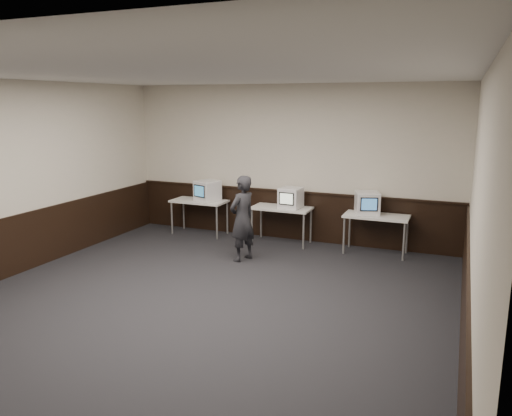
{
  "coord_description": "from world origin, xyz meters",
  "views": [
    {
      "loc": [
        3.32,
        -5.72,
        2.85
      ],
      "look_at": [
        0.27,
        1.6,
        1.15
      ],
      "focal_mm": 35.0,
      "sensor_mm": 36.0,
      "label": 1
    }
  ],
  "objects_px": {
    "desk_left": "(199,203)",
    "emac_center": "(291,198)",
    "emac_right": "(367,203)",
    "desk_center": "(282,211)",
    "emac_left": "(207,191)",
    "person": "(242,218)",
    "desk_right": "(376,219)"
  },
  "relations": [
    {
      "from": "emac_center",
      "to": "emac_right",
      "type": "relative_size",
      "value": 0.83
    },
    {
      "from": "desk_right",
      "to": "emac_right",
      "type": "relative_size",
      "value": 2.11
    },
    {
      "from": "desk_left",
      "to": "desk_center",
      "type": "distance_m",
      "value": 1.9
    },
    {
      "from": "emac_center",
      "to": "emac_right",
      "type": "bearing_deg",
      "value": 4.99
    },
    {
      "from": "desk_left",
      "to": "person",
      "type": "bearing_deg",
      "value": -39.44
    },
    {
      "from": "emac_left",
      "to": "emac_right",
      "type": "relative_size",
      "value": 1.02
    },
    {
      "from": "desk_right",
      "to": "person",
      "type": "distance_m",
      "value": 2.55
    },
    {
      "from": "person",
      "to": "desk_left",
      "type": "bearing_deg",
      "value": -109.19
    },
    {
      "from": "desk_center",
      "to": "emac_left",
      "type": "xyz_separation_m",
      "value": [
        -1.7,
        0.02,
        0.29
      ]
    },
    {
      "from": "desk_right",
      "to": "emac_right",
      "type": "bearing_deg",
      "value": 174.4
    },
    {
      "from": "desk_left",
      "to": "emac_center",
      "type": "xyz_separation_m",
      "value": [
        2.09,
        -0.01,
        0.28
      ]
    },
    {
      "from": "desk_left",
      "to": "emac_left",
      "type": "xyz_separation_m",
      "value": [
        0.2,
        0.02,
        0.29
      ]
    },
    {
      "from": "emac_left",
      "to": "emac_center",
      "type": "relative_size",
      "value": 1.23
    },
    {
      "from": "emac_left",
      "to": "person",
      "type": "relative_size",
      "value": 0.37
    },
    {
      "from": "emac_left",
      "to": "person",
      "type": "xyz_separation_m",
      "value": [
        1.43,
        -1.36,
        -0.19
      ]
    },
    {
      "from": "emac_right",
      "to": "person",
      "type": "bearing_deg",
      "value": -164.51
    },
    {
      "from": "desk_center",
      "to": "emac_left",
      "type": "distance_m",
      "value": 1.73
    },
    {
      "from": "desk_left",
      "to": "emac_left",
      "type": "bearing_deg",
      "value": 5.42
    },
    {
      "from": "desk_left",
      "to": "emac_left",
      "type": "distance_m",
      "value": 0.35
    },
    {
      "from": "emac_left",
      "to": "desk_center",
      "type": "bearing_deg",
      "value": 18.77
    },
    {
      "from": "emac_left",
      "to": "emac_center",
      "type": "height_order",
      "value": "emac_left"
    },
    {
      "from": "emac_left",
      "to": "emac_right",
      "type": "distance_m",
      "value": 3.42
    },
    {
      "from": "emac_right",
      "to": "person",
      "type": "xyz_separation_m",
      "value": [
        -1.98,
        -1.36,
        -0.18
      ]
    },
    {
      "from": "emac_left",
      "to": "person",
      "type": "height_order",
      "value": "person"
    },
    {
      "from": "desk_center",
      "to": "person",
      "type": "height_order",
      "value": "person"
    },
    {
      "from": "desk_center",
      "to": "person",
      "type": "xyz_separation_m",
      "value": [
        -0.27,
        -1.34,
        0.1
      ]
    },
    {
      "from": "emac_right",
      "to": "desk_right",
      "type": "bearing_deg",
      "value": -24.54
    },
    {
      "from": "desk_right",
      "to": "emac_left",
      "type": "relative_size",
      "value": 2.07
    },
    {
      "from": "emac_center",
      "to": "person",
      "type": "xyz_separation_m",
      "value": [
        -0.46,
        -1.33,
        -0.18
      ]
    },
    {
      "from": "desk_left",
      "to": "person",
      "type": "xyz_separation_m",
      "value": [
        1.63,
        -1.34,
        0.1
      ]
    },
    {
      "from": "desk_center",
      "to": "emac_right",
      "type": "bearing_deg",
      "value": 0.61
    },
    {
      "from": "desk_center",
      "to": "desk_left",
      "type": "bearing_deg",
      "value": 180.0
    }
  ]
}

